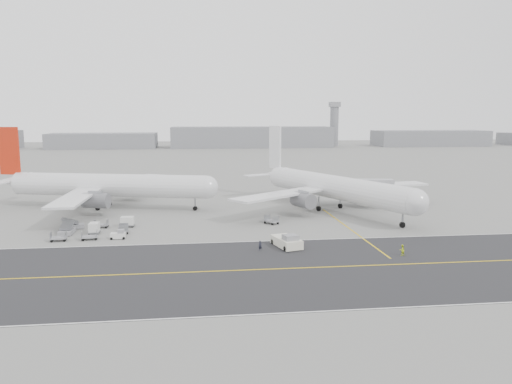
{
  "coord_description": "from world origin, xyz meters",
  "views": [
    {
      "loc": [
        1.07,
        -84.65,
        21.22
      ],
      "look_at": [
        12.85,
        12.0,
        6.4
      ],
      "focal_mm": 35.0,
      "sensor_mm": 36.0,
      "label": 1
    }
  ],
  "objects": [
    {
      "name": "ground_crew_a",
      "position": [
        11.07,
        -8.21,
        0.81
      ],
      "size": [
        0.65,
        0.49,
        1.61
      ],
      "primitive_type": "imported",
      "rotation": [
        0.0,
        0.0,
        0.18
      ],
      "color": "black",
      "rests_on": "ground"
    },
    {
      "name": "taxiway",
      "position": [
        5.02,
        -17.98,
        0.01
      ],
      "size": [
        220.0,
        59.0,
        0.03
      ],
      "color": "#2A2A2D",
      "rests_on": "ground"
    },
    {
      "name": "horizon_buildings",
      "position": [
        30.0,
        260.0,
        0.0
      ],
      "size": [
        520.0,
        28.0,
        28.0
      ],
      "primitive_type": null,
      "color": "gray",
      "rests_on": "ground"
    },
    {
      "name": "gse_cluster",
      "position": [
        -17.41,
        7.18,
        0.0
      ],
      "size": [
        19.21,
        18.62,
        2.1
      ],
      "primitive_type": null,
      "rotation": [
        0.0,
        0.0,
        0.06
      ],
      "color": "gray",
      "rests_on": "ground"
    },
    {
      "name": "ground",
      "position": [
        0.0,
        0.0,
        0.0
      ],
      "size": [
        700.0,
        700.0,
        0.0
      ],
      "primitive_type": "plane",
      "color": "gray",
      "rests_on": "ground"
    },
    {
      "name": "ground_crew_b",
      "position": [
        32.38,
        -13.53,
        0.86
      ],
      "size": [
        0.97,
        0.85,
        1.71
      ],
      "primitive_type": "imported",
      "rotation": [
        0.0,
        0.0,
        3.41
      ],
      "color": "#CBE11A",
      "rests_on": "ground"
    },
    {
      "name": "stray_dolly",
      "position": [
        15.87,
        11.49,
        0.0
      ],
      "size": [
        2.98,
        3.25,
        1.71
      ],
      "primitive_type": null,
      "rotation": [
        0.0,
        0.0,
        0.6
      ],
      "color": "silver",
      "rests_on": "ground"
    },
    {
      "name": "control_tower",
      "position": [
        100.0,
        265.0,
        16.25
      ],
      "size": [
        7.0,
        7.0,
        31.25
      ],
      "color": "gray",
      "rests_on": "ground"
    },
    {
      "name": "airliner_a",
      "position": [
        -20.09,
        33.29,
        5.41
      ],
      "size": [
        53.17,
        52.01,
        18.75
      ],
      "rotation": [
        0.0,
        0.0,
        1.31
      ],
      "color": "silver",
      "rests_on": "ground"
    },
    {
      "name": "jet_bridge",
      "position": [
        40.21,
        29.83,
        4.53
      ],
      "size": [
        17.42,
        5.76,
        6.5
      ],
      "rotation": [
        0.0,
        0.0,
        -0.16
      ],
      "color": "gray",
      "rests_on": "ground"
    },
    {
      "name": "pushback_tug",
      "position": [
        15.68,
        -6.64,
        0.97
      ],
      "size": [
        4.59,
        8.4,
        2.37
      ],
      "rotation": [
        0.0,
        0.0,
        0.27
      ],
      "color": "silver",
      "rests_on": "ground"
    },
    {
      "name": "airliner_b",
      "position": [
        31.55,
        24.67,
        5.4
      ],
      "size": [
        50.05,
        51.24,
        18.73
      ],
      "rotation": [
        0.0,
        0.0,
        0.42
      ],
      "color": "silver",
      "rests_on": "ground"
    }
  ]
}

